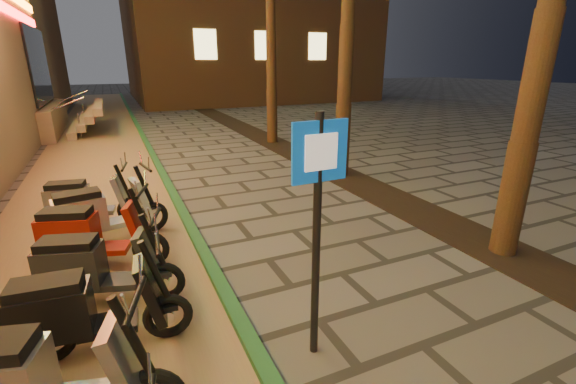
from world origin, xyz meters
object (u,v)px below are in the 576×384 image
scooter_8 (94,268)px  scooter_7 (82,311)px  pedestrian_sign (318,208)px  scooter_9 (89,235)px  scooter_11 (84,202)px  scooter_10 (99,213)px  scooter_6 (33,384)px

scooter_8 → scooter_7: bearing=-78.8°
pedestrian_sign → scooter_8: pedestrian_sign is taller
scooter_7 → scooter_9: size_ratio=0.99×
scooter_9 → scooter_11: 1.76m
pedestrian_sign → scooter_11: pedestrian_sign is taller
scooter_9 → scooter_10: (0.12, 0.87, 0.01)m
scooter_8 → scooter_10: (0.04, 1.90, 0.03)m
scooter_7 → scooter_11: (-0.13, 3.72, -0.02)m
scooter_11 → scooter_6: bearing=-82.1°
scooter_6 → scooter_7: size_ratio=1.05×
pedestrian_sign → scooter_7: 2.65m
scooter_7 → scooter_8: 0.94m
scooter_8 → scooter_9: (-0.08, 1.03, 0.02)m
pedestrian_sign → scooter_10: 4.46m
scooter_7 → scooter_9: (0.01, 1.97, 0.01)m
scooter_8 → scooter_11: bearing=111.8°
scooter_8 → scooter_11: (-0.23, 2.79, -0.02)m
scooter_6 → scooter_10: (0.43, 3.77, -0.01)m
pedestrian_sign → scooter_8: bearing=136.0°
scooter_9 → scooter_7: bearing=-72.5°
scooter_6 → scooter_10: bearing=99.3°
scooter_9 → scooter_8: bearing=-67.5°
scooter_7 → scooter_8: scooter_7 is taller
scooter_6 → scooter_8: bearing=94.0°
scooter_7 → scooter_10: scooter_10 is taller
scooter_11 → scooter_10: bearing=-63.2°
scooter_9 → pedestrian_sign: bearing=-35.2°
scooter_8 → scooter_9: 1.04m
scooter_10 → scooter_11: 0.92m
scooter_7 → scooter_6: bearing=-102.4°
scooter_8 → scooter_10: bearing=106.0°
scooter_6 → scooter_7: (0.30, 0.93, -0.03)m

